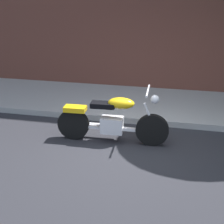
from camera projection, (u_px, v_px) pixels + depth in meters
name	position (u px, v px, depth m)	size (l,w,h in m)	color
ground_plane	(133.00, 152.00, 6.08)	(60.00, 60.00, 0.00)	#28282D
sidewalk	(148.00, 104.00, 8.37)	(23.11, 2.46, 0.14)	#A8A8A8
motorcycle	(112.00, 120.00, 6.33)	(2.26, 0.70, 1.15)	black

